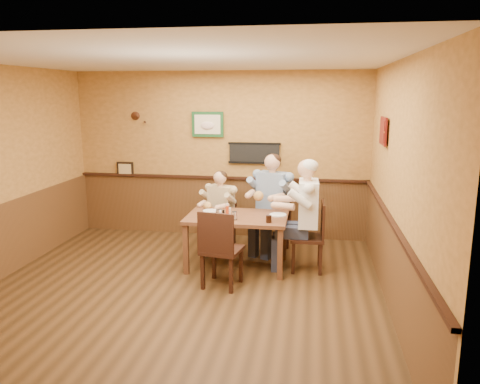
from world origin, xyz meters
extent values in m
plane|color=#382310|center=(0.00, 0.00, 0.00)|extent=(5.00, 5.00, 0.00)
cube|color=silver|center=(0.00, 0.00, 2.80)|extent=(5.00, 5.00, 0.02)
cube|color=#C18C43|center=(0.00, 2.50, 1.40)|extent=(5.00, 0.02, 2.80)
cube|color=#C18C43|center=(0.00, -2.50, 1.40)|extent=(5.00, 0.02, 2.80)
cube|color=#C18C43|center=(2.50, 0.00, 1.40)|extent=(0.02, 5.00, 2.80)
cube|color=brown|center=(0.00, 2.48, 0.50)|extent=(5.00, 0.02, 1.00)
cube|color=brown|center=(2.48, 0.00, 0.50)|extent=(0.02, 5.00, 1.00)
cube|color=black|center=(0.59, 2.46, 1.45)|extent=(0.88, 0.03, 0.34)
cube|color=#1C5226|center=(-0.20, 2.46, 1.92)|extent=(0.54, 0.03, 0.42)
cube|color=black|center=(-1.70, 2.46, 1.12)|extent=(0.30, 0.03, 0.26)
cube|color=maroon|center=(2.46, 1.05, 1.95)|extent=(0.03, 0.48, 0.36)
cube|color=brown|center=(0.54, 1.00, 0.72)|extent=(1.40, 0.90, 0.05)
cube|color=brown|center=(-0.10, 0.61, 0.35)|extent=(0.07, 0.07, 0.70)
cube|color=brown|center=(1.18, 0.61, 0.35)|extent=(0.07, 0.07, 0.70)
cube|color=brown|center=(-0.10, 1.39, 0.35)|extent=(0.07, 0.07, 0.70)
cube|color=brown|center=(1.18, 1.39, 0.35)|extent=(0.07, 0.07, 0.70)
cylinder|color=white|center=(0.33, 0.78, 0.82)|extent=(0.11, 0.11, 0.14)
cylinder|color=white|center=(0.54, 0.78, 0.80)|extent=(0.08, 0.08, 0.11)
cylinder|color=black|center=(1.02, 0.71, 0.80)|extent=(0.08, 0.08, 0.10)
cylinder|color=#B83913|center=(0.42, 0.90, 0.84)|extent=(0.05, 0.05, 0.18)
cylinder|color=white|center=(0.43, 1.04, 0.80)|extent=(0.04, 0.04, 0.09)
cylinder|color=black|center=(0.36, 0.92, 0.80)|extent=(0.04, 0.04, 0.09)
cylinder|color=white|center=(0.12, 1.17, 0.76)|extent=(0.28, 0.28, 0.01)
cylinder|color=white|center=(1.11, 1.10, 0.76)|extent=(0.31, 0.31, 0.02)
camera|label=1|loc=(1.58, -5.26, 2.42)|focal=35.00mm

